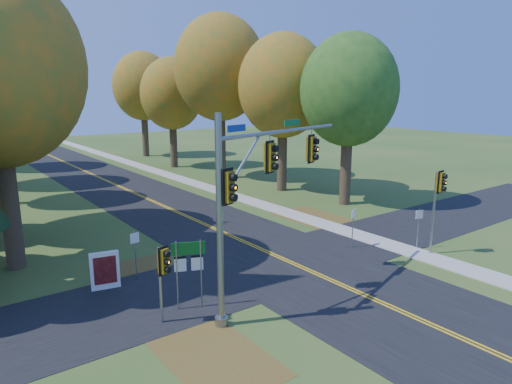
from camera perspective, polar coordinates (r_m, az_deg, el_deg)
ground at (r=22.15m, az=7.38°, el=-10.06°), size 160.00×160.00×0.00m
road_main at (r=22.14m, az=7.38°, el=-10.04°), size 8.00×160.00×0.02m
road_cross at (r=23.51m, az=3.96°, el=-8.61°), size 60.00×6.00×0.02m
centerline_left at (r=22.07m, az=7.19°, el=-10.07°), size 0.10×160.00×0.01m
centerline_right at (r=22.20m, az=7.57°, el=-9.94°), size 0.10×160.00×0.01m
sidewalk_east at (r=26.59m, az=17.11°, el=-6.59°), size 1.60×160.00×0.06m
leaf_patch_w_near at (r=21.87m, az=-12.90°, el=-10.56°), size 4.00×6.00×0.00m
leaf_patch_e at (r=30.72m, az=8.75°, el=-3.68°), size 3.50×8.00×0.00m
leaf_patch_w_far at (r=15.88m, az=-5.43°, el=-19.62°), size 3.00×5.00×0.00m
tree_e_a at (r=34.93m, az=11.53°, el=12.30°), size 7.20×7.20×12.73m
tree_e_b at (r=39.42m, az=3.40°, el=13.02°), size 7.60×7.60×13.33m
tree_e_c at (r=45.39m, az=-4.52°, el=15.14°), size 8.80×8.80×15.79m
tree_e_d at (r=53.03m, az=-10.48°, el=11.94°), size 7.00×7.00×12.32m
tree_e_e at (r=63.27m, az=-13.94°, el=12.68°), size 7.80×7.80×13.74m
traffic_mast at (r=17.39m, az=0.01°, el=0.99°), size 8.19×2.97×7.74m
east_signal_pole at (r=25.21m, az=21.89°, el=0.06°), size 0.52×0.60×4.52m
ped_signal_pole at (r=17.00m, az=-11.52°, el=-9.16°), size 0.46×0.55×3.02m
route_sign_cluster at (r=18.14m, az=-8.42°, el=-8.51°), size 1.22×0.56×2.82m
info_kiosk at (r=21.08m, az=-18.36°, el=-9.32°), size 1.23×0.42×1.70m
reg_sign_e_north at (r=25.57m, az=12.04°, el=-3.52°), size 0.42×0.15×2.25m
reg_sign_e_south at (r=26.33m, az=19.67°, el=-3.50°), size 0.41×0.19×2.26m
reg_sign_w at (r=21.46m, az=-14.88°, el=-6.62°), size 0.44×0.10×2.31m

